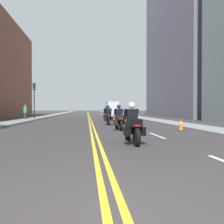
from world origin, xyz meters
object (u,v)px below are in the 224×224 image
at_px(motorcycle_1, 119,120).
at_px(motorcycle_2, 108,117).
at_px(motorcycle_0, 132,127).
at_px(parked_truck, 112,109).
at_px(motorcycle_3, 106,115).
at_px(pedestrian_0, 25,112).
at_px(traffic_cone_0, 181,125).
at_px(traffic_light_near, 34,95).

bearing_deg(motorcycle_1, motorcycle_2, 90.65).
xyz_separation_m(motorcycle_0, motorcycle_1, (0.29, 5.49, 0.00)).
relative_size(motorcycle_2, parked_truck, 0.34).
distance_m(motorcycle_1, motorcycle_3, 9.97).
distance_m(motorcycle_2, pedestrian_0, 13.19).
distance_m(motorcycle_1, parked_truck, 32.56).
bearing_deg(motorcycle_3, traffic_cone_0, -71.77).
xyz_separation_m(motorcycle_1, pedestrian_0, (-9.49, 14.08, 0.28)).
distance_m(motorcycle_3, pedestrian_0, 10.42).
bearing_deg(pedestrian_0, traffic_light_near, -19.52).
distance_m(motorcycle_0, traffic_cone_0, 6.06).
height_order(motorcycle_0, motorcycle_2, motorcycle_2).
bearing_deg(motorcycle_2, pedestrian_0, 136.82).
bearing_deg(motorcycle_0, traffic_cone_0, 47.38).
bearing_deg(traffic_cone_0, traffic_light_near, 129.79).
height_order(motorcycle_2, traffic_light_near, traffic_light_near).
xyz_separation_m(traffic_cone_0, traffic_light_near, (-11.99, 14.40, 2.68)).
height_order(traffic_cone_0, parked_truck, parked_truck).
distance_m(traffic_cone_0, pedestrian_0, 19.98).
bearing_deg(pedestrian_0, motorcycle_1, -48.80).
bearing_deg(traffic_light_near, motorcycle_2, -47.45).
bearing_deg(pedestrian_0, motorcycle_0, -57.61).
height_order(motorcycle_0, parked_truck, parked_truck).
xyz_separation_m(motorcycle_3, traffic_cone_0, (3.61, -10.89, -0.30)).
bearing_deg(motorcycle_1, traffic_light_near, 119.43).
bearing_deg(traffic_light_near, motorcycle_3, -22.72).
xyz_separation_m(motorcycle_0, traffic_light_near, (-8.02, 18.97, 2.41)).
bearing_deg(motorcycle_1, parked_truck, 82.19).
distance_m(motorcycle_0, motorcycle_1, 5.50).
xyz_separation_m(motorcycle_3, parked_truck, (3.10, 22.43, 0.59)).
height_order(motorcycle_3, pedestrian_0, pedestrian_0).
distance_m(motorcycle_2, parked_truck, 27.93).
xyz_separation_m(motorcycle_3, pedestrian_0, (-9.57, 4.11, 0.25)).
distance_m(traffic_light_near, pedestrian_0, 2.51).
bearing_deg(motorcycle_1, motorcycle_0, -95.22).
xyz_separation_m(motorcycle_2, parked_truck, (3.41, 27.71, 0.61)).
xyz_separation_m(motorcycle_0, traffic_cone_0, (3.98, 4.57, -0.27)).
relative_size(traffic_light_near, parked_truck, 0.68).
height_order(motorcycle_2, motorcycle_3, motorcycle_3).
xyz_separation_m(motorcycle_2, traffic_light_near, (-8.07, 8.79, 2.39)).
distance_m(motorcycle_0, motorcycle_2, 10.18).
relative_size(pedestrian_0, parked_truck, 0.28).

